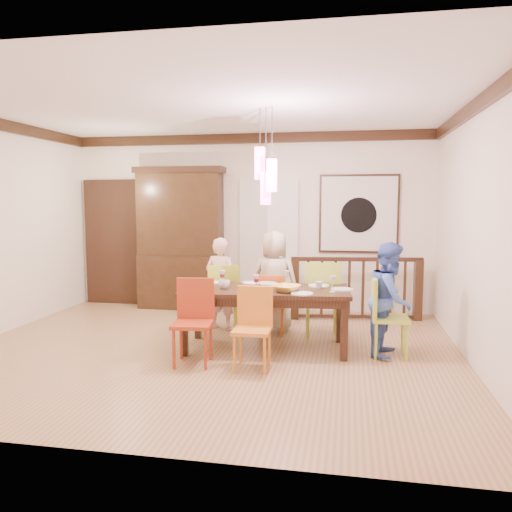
% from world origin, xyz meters
% --- Properties ---
extents(floor, '(6.00, 6.00, 0.00)m').
position_xyz_m(floor, '(0.00, 0.00, 0.00)').
color(floor, '#966B48').
rests_on(floor, ground).
extents(ceiling, '(6.00, 6.00, 0.00)m').
position_xyz_m(ceiling, '(0.00, 0.00, 2.90)').
color(ceiling, white).
rests_on(ceiling, wall_back).
extents(wall_back, '(6.00, 0.00, 6.00)m').
position_xyz_m(wall_back, '(0.00, 2.50, 1.45)').
color(wall_back, silver).
rests_on(wall_back, floor).
extents(wall_right, '(0.00, 5.00, 5.00)m').
position_xyz_m(wall_right, '(3.00, 0.00, 1.45)').
color(wall_right, silver).
rests_on(wall_right, floor).
extents(crown_molding, '(6.00, 5.00, 0.16)m').
position_xyz_m(crown_molding, '(0.00, 0.00, 2.82)').
color(crown_molding, black).
rests_on(crown_molding, wall_back).
extents(panel_door, '(1.04, 0.07, 2.24)m').
position_xyz_m(panel_door, '(-2.40, 2.45, 1.05)').
color(panel_door, black).
rests_on(panel_door, wall_back).
extents(white_doorway, '(0.97, 0.05, 2.22)m').
position_xyz_m(white_doorway, '(0.35, 2.46, 1.05)').
color(white_doorway, silver).
rests_on(white_doorway, wall_back).
extents(painting, '(1.25, 0.06, 1.25)m').
position_xyz_m(painting, '(1.80, 2.46, 1.60)').
color(painting, black).
rests_on(painting, wall_back).
extents(pendant_cluster, '(0.27, 0.21, 1.14)m').
position_xyz_m(pendant_cluster, '(0.67, 0.22, 2.11)').
color(pendant_cluster, '#F2488E').
rests_on(pendant_cluster, ceiling).
extents(dining_table, '(2.07, 1.07, 0.75)m').
position_xyz_m(dining_table, '(0.67, 0.22, 0.66)').
color(dining_table, black).
rests_on(dining_table, floor).
extents(chair_far_left, '(0.53, 0.53, 0.94)m').
position_xyz_m(chair_far_left, '(-0.06, 0.97, 0.54)').
color(chair_far_left, '#B8CE2E').
rests_on(chair_far_left, floor).
extents(chair_far_mid, '(0.38, 0.38, 0.83)m').
position_xyz_m(chair_far_mid, '(0.65, 0.91, 0.47)').
color(chair_far_mid, '#C34D16').
rests_on(chair_far_mid, floor).
extents(chair_far_right, '(0.50, 0.50, 1.02)m').
position_xyz_m(chair_far_right, '(1.32, 0.90, 0.58)').
color(chair_far_right, '#A2B938').
rests_on(chair_far_right, floor).
extents(chair_near_left, '(0.47, 0.47, 0.94)m').
position_xyz_m(chair_near_left, '(-0.03, -0.52, 0.54)').
color(chair_near_left, '#992F15').
rests_on(chair_near_left, floor).
extents(chair_near_mid, '(0.40, 0.40, 0.88)m').
position_xyz_m(chair_near_mid, '(0.65, -0.54, 0.50)').
color(chair_near_mid, orange).
rests_on(chair_near_mid, floor).
extents(chair_end_right, '(0.43, 0.43, 0.93)m').
position_xyz_m(chair_end_right, '(2.14, 0.19, 0.53)').
color(chair_end_right, '#AFD136').
rests_on(chair_end_right, floor).
extents(china_hutch, '(1.50, 0.46, 2.36)m').
position_xyz_m(china_hutch, '(-1.12, 2.30, 1.18)').
color(china_hutch, black).
rests_on(china_hutch, floor).
extents(balustrade, '(1.99, 0.34, 0.96)m').
position_xyz_m(balustrade, '(1.78, 1.95, 0.50)').
color(balustrade, black).
rests_on(balustrade, floor).
extents(person_far_left, '(0.53, 0.41, 1.30)m').
position_xyz_m(person_far_left, '(-0.10, 1.04, 0.65)').
color(person_far_left, '#FFC7C2').
rests_on(person_far_left, floor).
extents(person_far_mid, '(0.74, 0.54, 1.40)m').
position_xyz_m(person_far_mid, '(0.65, 1.10, 0.70)').
color(person_far_mid, '#C3B494').
rests_on(person_far_mid, floor).
extents(person_end_right, '(0.64, 0.75, 1.33)m').
position_xyz_m(person_end_right, '(2.14, 0.25, 0.67)').
color(person_end_right, '#4667C6').
rests_on(person_end_right, floor).
extents(serving_bowl, '(0.42, 0.42, 0.08)m').
position_xyz_m(serving_bowl, '(0.94, 0.05, 0.79)').
color(serving_bowl, gold).
rests_on(serving_bowl, dining_table).
extents(small_bowl, '(0.28, 0.28, 0.07)m').
position_xyz_m(small_bowl, '(0.49, 0.22, 0.78)').
color(small_bowl, white).
rests_on(small_bowl, dining_table).
extents(cup_left, '(0.14, 0.14, 0.11)m').
position_xyz_m(cup_left, '(0.18, 0.11, 0.80)').
color(cup_left, silver).
rests_on(cup_left, dining_table).
extents(cup_right, '(0.12, 0.12, 0.09)m').
position_xyz_m(cup_right, '(1.31, 0.32, 0.79)').
color(cup_right, silver).
rests_on(cup_right, dining_table).
extents(plate_far_left, '(0.26, 0.26, 0.01)m').
position_xyz_m(plate_far_left, '(-0.07, 0.47, 0.76)').
color(plate_far_left, white).
rests_on(plate_far_left, dining_table).
extents(plate_far_mid, '(0.26, 0.26, 0.01)m').
position_xyz_m(plate_far_mid, '(0.64, 0.54, 0.76)').
color(plate_far_mid, white).
rests_on(plate_far_mid, dining_table).
extents(plate_far_right, '(0.26, 0.26, 0.01)m').
position_xyz_m(plate_far_right, '(1.29, 0.48, 0.76)').
color(plate_far_right, white).
rests_on(plate_far_right, dining_table).
extents(plate_near_left, '(0.26, 0.26, 0.01)m').
position_xyz_m(plate_near_left, '(-0.04, -0.10, 0.76)').
color(plate_near_left, white).
rests_on(plate_near_left, dining_table).
extents(plate_near_mid, '(0.26, 0.26, 0.01)m').
position_xyz_m(plate_near_mid, '(1.14, -0.08, 0.76)').
color(plate_near_mid, white).
rests_on(plate_near_mid, dining_table).
extents(plate_end_right, '(0.26, 0.26, 0.01)m').
position_xyz_m(plate_end_right, '(1.58, 0.27, 0.76)').
color(plate_end_right, white).
rests_on(plate_end_right, dining_table).
extents(wine_glass_a, '(0.08, 0.08, 0.19)m').
position_xyz_m(wine_glass_a, '(0.10, 0.31, 0.84)').
color(wine_glass_a, '#590C19').
rests_on(wine_glass_a, dining_table).
extents(wine_glass_b, '(0.08, 0.08, 0.19)m').
position_xyz_m(wine_glass_b, '(0.89, 0.45, 0.84)').
color(wine_glass_b, silver).
rests_on(wine_glass_b, dining_table).
extents(wine_glass_c, '(0.08, 0.08, 0.19)m').
position_xyz_m(wine_glass_c, '(0.59, 0.03, 0.84)').
color(wine_glass_c, '#590C19').
rests_on(wine_glass_c, dining_table).
extents(wine_glass_d, '(0.08, 0.08, 0.19)m').
position_xyz_m(wine_glass_d, '(1.47, 0.12, 0.84)').
color(wine_glass_d, silver).
rests_on(wine_glass_d, dining_table).
extents(napkin, '(0.18, 0.14, 0.01)m').
position_xyz_m(napkin, '(0.63, -0.10, 0.76)').
color(napkin, '#D83359').
rests_on(napkin, dining_table).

